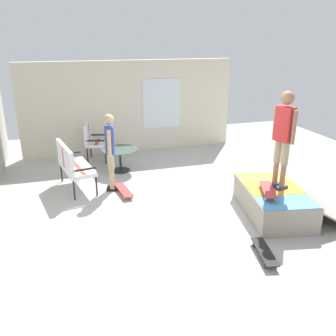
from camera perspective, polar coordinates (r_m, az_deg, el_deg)
ground_plane at (r=7.61m, az=3.79°, el=-5.42°), size 12.00×12.00×0.10m
house_facade at (r=10.58m, az=-5.86°, el=9.40°), size 0.23×6.00×2.56m
skate_ramp at (r=7.23m, az=16.22°, el=-4.95°), size 2.04×2.00×0.52m
patio_bench at (r=8.17m, az=-14.75°, el=0.79°), size 1.33×0.77×1.02m
patio_chair_near_house at (r=9.96m, az=-11.60°, el=4.48°), size 0.74×0.69×1.02m
patio_table at (r=9.13m, az=-7.42°, el=1.94°), size 0.90×0.90×0.57m
person_watching at (r=7.88m, az=-8.96°, el=3.27°), size 0.47×0.29×1.67m
person_skater at (r=6.87m, az=17.51°, el=5.29°), size 0.46×0.31×1.79m
skateboard_by_bench at (r=7.90m, az=-6.87°, el=-3.45°), size 0.82×0.30×0.10m
skateboard_spare at (r=5.95m, az=14.74°, el=-12.47°), size 0.82×0.37×0.10m
skateboard_on_ramp at (r=6.81m, az=15.23°, el=-3.26°), size 0.82×0.49×0.10m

